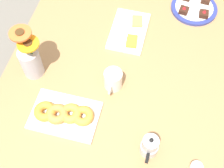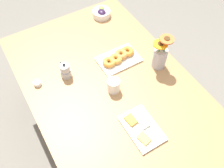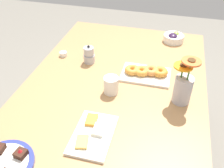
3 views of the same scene
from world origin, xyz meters
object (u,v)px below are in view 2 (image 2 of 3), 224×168
object	(u,v)px
cheese_platter	(141,128)
coffee_mug	(114,85)
croissant_platter	(119,58)
moka_pot	(65,71)
dining_table	(112,95)
flower_vase	(160,56)
grape_bowl	(102,13)
jam_cup_berry	(37,83)

from	to	relation	value
cheese_platter	coffee_mug	bearing A→B (deg)	-0.57
croissant_platter	moka_pot	distance (m)	0.37
dining_table	moka_pot	size ratio (longest dim) A/B	13.45
flower_vase	moka_pot	world-z (taller)	flower_vase
coffee_mug	cheese_platter	size ratio (longest dim) A/B	0.44
dining_table	grape_bowl	distance (m)	0.71
dining_table	moka_pot	distance (m)	0.34
coffee_mug	flower_vase	bearing A→B (deg)	-86.90
cheese_platter	flower_vase	bearing A→B (deg)	-47.67
coffee_mug	flower_vase	world-z (taller)	flower_vase
coffee_mug	croissant_platter	distance (m)	0.25
flower_vase	dining_table	bearing A→B (deg)	90.37
grape_bowl	croissant_platter	xyz separation A→B (m)	(-0.47, 0.13, -0.01)
croissant_platter	moka_pot	size ratio (longest dim) A/B	2.35
coffee_mug	croissant_platter	size ratio (longest dim) A/B	0.41
dining_table	cheese_platter	world-z (taller)	cheese_platter
cheese_platter	jam_cup_berry	world-z (taller)	cheese_platter
grape_bowl	cheese_platter	distance (m)	1.02
cheese_platter	croissant_platter	world-z (taller)	croissant_platter
coffee_mug	croissant_platter	world-z (taller)	coffee_mug
dining_table	jam_cup_berry	bearing A→B (deg)	56.41
grape_bowl	jam_cup_berry	distance (m)	0.78
grape_bowl	jam_cup_berry	world-z (taller)	grape_bowl
grape_bowl	moka_pot	world-z (taller)	moka_pot
grape_bowl	cheese_platter	xyz separation A→B (m)	(-0.97, 0.29, -0.02)
cheese_platter	moka_pot	distance (m)	0.60
grape_bowl	flower_vase	world-z (taller)	flower_vase
grape_bowl	moka_pot	bearing A→B (deg)	129.60
dining_table	grape_bowl	size ratio (longest dim) A/B	11.31
coffee_mug	cheese_platter	world-z (taller)	coffee_mug
jam_cup_berry	flower_vase	xyz separation A→B (m)	(-0.26, -0.76, 0.08)
coffee_mug	cheese_platter	xyz separation A→B (m)	(-0.31, 0.00, -0.04)
cheese_platter	jam_cup_berry	bearing A→B (deg)	33.67
jam_cup_berry	coffee_mug	bearing A→B (deg)	-125.19
cheese_platter	croissant_platter	size ratio (longest dim) A/B	0.93
grape_bowl	flower_vase	bearing A→B (deg)	-173.28
grape_bowl	jam_cup_berry	xyz separation A→B (m)	(-0.38, 0.68, -0.01)
croissant_platter	flower_vase	distance (m)	0.28
jam_cup_berry	flower_vase	bearing A→B (deg)	-108.99
moka_pot	grape_bowl	bearing A→B (deg)	-50.40
croissant_platter	coffee_mug	bearing A→B (deg)	141.30
cheese_platter	flower_vase	world-z (taller)	flower_vase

